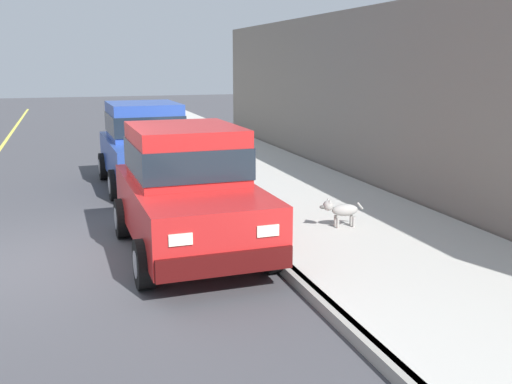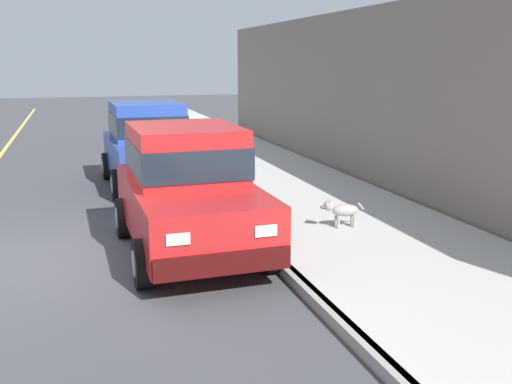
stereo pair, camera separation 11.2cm
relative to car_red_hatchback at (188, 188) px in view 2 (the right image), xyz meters
name	(u,v)px [view 2 (the right image)]	position (x,y,z in m)	size (l,w,h in m)	color
ground_plane	(38,264)	(-2.16, 0.04, -0.98)	(80.00, 80.00, 0.00)	#424247
curb	(254,239)	(1.04, 0.04, -0.91)	(0.16, 64.00, 0.14)	gray
sidewalk	(358,230)	(2.84, 0.04, -0.91)	(3.60, 64.00, 0.14)	#B7B5AD
car_red_hatchback	(188,188)	(0.00, 0.00, 0.00)	(2.01, 3.83, 1.88)	red
car_blue_hatchback	(148,143)	(0.04, 4.96, 0.00)	(2.04, 3.85, 1.88)	#28479E
dog_grey	(342,210)	(2.54, 0.04, -0.55)	(0.75, 0.25, 0.49)	#999691
building_facade	(363,97)	(4.94, 4.05, 1.01)	(0.50, 20.00, 3.96)	slate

